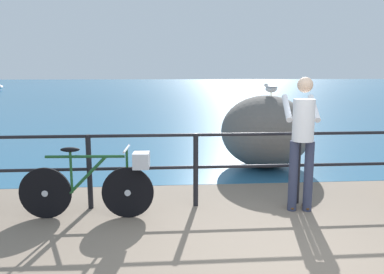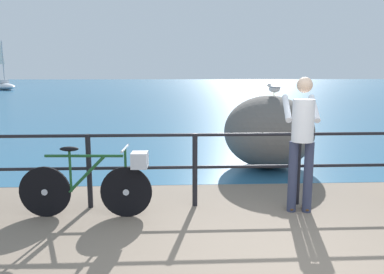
% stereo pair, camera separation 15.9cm
% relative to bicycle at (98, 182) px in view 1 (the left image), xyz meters
% --- Properties ---
extents(ground_plane, '(120.00, 120.00, 0.10)m').
position_rel_bicycle_xyz_m(ground_plane, '(1.99, 18.40, -0.51)').
color(ground_plane, '#756656').
extents(sea_surface, '(120.00, 90.00, 0.01)m').
position_rel_bicycle_xyz_m(sea_surface, '(1.99, 46.35, -0.46)').
color(sea_surface, '#285B7F').
rests_on(sea_surface, ground_plane).
extents(promenade_railing, '(7.28, 0.07, 1.02)m').
position_rel_bicycle_xyz_m(promenade_railing, '(1.99, 0.36, 0.17)').
color(promenade_railing, black).
rests_on(promenade_railing, ground_plane).
extents(bicycle, '(1.70, 0.48, 0.92)m').
position_rel_bicycle_xyz_m(bicycle, '(0.00, 0.00, 0.00)').
color(bicycle, black).
rests_on(bicycle, ground_plane).
extents(person_at_railing, '(0.51, 0.66, 1.78)m').
position_rel_bicycle_xyz_m(person_at_railing, '(2.65, 0.08, 0.53)').
color(person_at_railing, '#333851').
rests_on(person_at_railing, ground_plane).
extents(breakwater_boulder_main, '(1.72, 1.80, 1.40)m').
position_rel_bicycle_xyz_m(breakwater_boulder_main, '(2.82, 2.52, 0.23)').
color(breakwater_boulder_main, '#605B56').
rests_on(breakwater_boulder_main, ground).
extents(seagull, '(0.26, 0.31, 0.23)m').
position_rel_bicycle_xyz_m(seagull, '(2.88, 2.46, 1.07)').
color(seagull, gold).
rests_on(seagull, breakwater_boulder_main).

